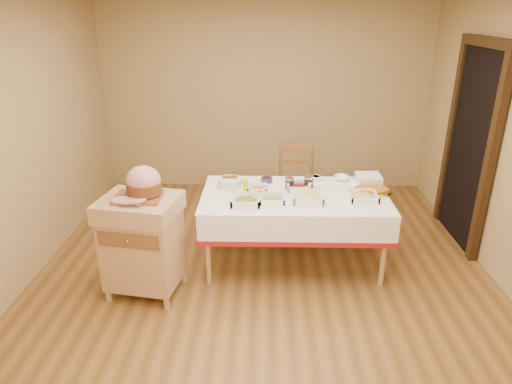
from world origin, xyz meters
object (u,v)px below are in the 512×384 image
preserve_jar_right (309,183)px  plate_stack (368,180)px  preserve_jar_left (289,184)px  bread_basket (230,182)px  butcher_cart (143,240)px  ham_on_board (143,184)px  brass_platter (372,191)px  mustard_bottle (246,186)px  dining_table (294,209)px  dining_chair (296,186)px

preserve_jar_right → plate_stack: (0.63, 0.11, -0.00)m
preserve_jar_left → bread_basket: preserve_jar_left is taller
preserve_jar_right → preserve_jar_left: bearing=-172.9°
butcher_cart → ham_on_board: 0.53m
preserve_jar_right → brass_platter: 0.63m
mustard_bottle → dining_table: bearing=-3.7°
dining_table → butcher_cart: size_ratio=1.94×
dining_table → plate_stack: plate_stack is taller
ham_on_board → butcher_cart: bearing=-141.9°
bread_basket → mustard_bottle: bearing=-43.7°
dining_table → bread_basket: size_ratio=7.36×
butcher_cart → mustard_bottle: size_ratio=5.75×
preserve_jar_right → mustard_bottle: (-0.63, -0.14, 0.02)m
dining_table → butcher_cart: butcher_cart is taller
butcher_cart → brass_platter: butcher_cart is taller
dining_chair → ham_on_board: 2.09m
butcher_cart → preserve_jar_left: (1.34, 0.71, 0.28)m
plate_stack → brass_platter: bearing=-92.0°
dining_table → dining_chair: dining_chair is taller
dining_chair → brass_platter: 1.14m
butcher_cart → brass_platter: 2.25m
preserve_jar_right → ham_on_board: bearing=-154.8°
dining_table → brass_platter: brass_platter is taller
dining_chair → brass_platter: dining_chair is taller
preserve_jar_left → brass_platter: preserve_jar_left is taller
ham_on_board → brass_platter: (2.11, 0.58, -0.27)m
preserve_jar_right → dining_table: bearing=-131.1°
bread_basket → dining_table: bearing=-16.3°
ham_on_board → brass_platter: ham_on_board is taller
mustard_bottle → bread_basket: (-0.17, 0.16, -0.03)m
plate_stack → bread_basket: bearing=-176.2°
dining_table → bread_basket: bread_basket is taller
mustard_bottle → dining_chair: bearing=57.6°
butcher_cart → plate_stack: size_ratio=3.83×
dining_chair → dining_table: bearing=-94.6°
preserve_jar_right → brass_platter: size_ratio=0.33×
dining_table → preserve_jar_left: size_ratio=15.65×
dining_chair → preserve_jar_left: size_ratio=8.25×
dining_table → mustard_bottle: 0.54m
preserve_jar_left → plate_stack: 0.83m
preserve_jar_left → preserve_jar_right: size_ratio=0.93×
dining_table → ham_on_board: ham_on_board is taller
plate_stack → brass_platter: plate_stack is taller
butcher_cart → preserve_jar_left: bearing=28.0°
ham_on_board → brass_platter: bearing=15.3°
dining_table → plate_stack: bearing=20.1°
preserve_jar_left → bread_basket: size_ratio=0.47×
plate_stack → preserve_jar_left: bearing=-170.8°
butcher_cart → dining_chair: size_ratio=0.98×
dining_table → dining_chair: (0.07, 0.90, -0.10)m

